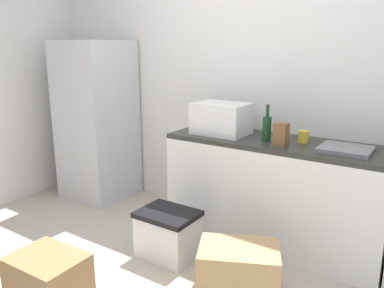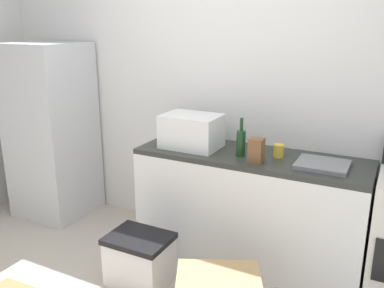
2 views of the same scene
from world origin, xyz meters
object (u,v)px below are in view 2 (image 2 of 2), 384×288
at_px(storage_bin, 140,259).
at_px(coffee_mug, 279,151).
at_px(refrigerator, 52,131).
at_px(wine_bottle, 241,142).
at_px(microwave, 192,131).
at_px(knife_block, 256,150).

bearing_deg(storage_bin, coffee_mug, 42.21).
distance_m(refrigerator, wine_bottle, 2.00).
xyz_separation_m(microwave, knife_block, (0.60, -0.13, -0.05)).
bearing_deg(microwave, wine_bottle, -5.21).
xyz_separation_m(refrigerator, coffee_mug, (2.26, 0.09, 0.10)).
distance_m(refrigerator, storage_bin, 1.72).
relative_size(microwave, coffee_mug, 4.60).
distance_m(microwave, storage_bin, 1.08).
xyz_separation_m(refrigerator, knife_block, (2.15, -0.11, 0.14)).
bearing_deg(microwave, coffee_mug, 5.39).
height_order(coffee_mug, storage_bin, coffee_mug).
xyz_separation_m(microwave, coffee_mug, (0.71, 0.07, -0.09)).
height_order(wine_bottle, knife_block, wine_bottle).
bearing_deg(coffee_mug, knife_block, -120.07).
bearing_deg(coffee_mug, refrigerator, -177.83).
relative_size(wine_bottle, storage_bin, 0.65).
bearing_deg(wine_bottle, microwave, 174.79).
height_order(microwave, storage_bin, microwave).
distance_m(refrigerator, microwave, 1.56).
height_order(microwave, coffee_mug, microwave).
bearing_deg(wine_bottle, coffee_mug, 21.91).
xyz_separation_m(microwave, wine_bottle, (0.44, -0.04, -0.03)).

